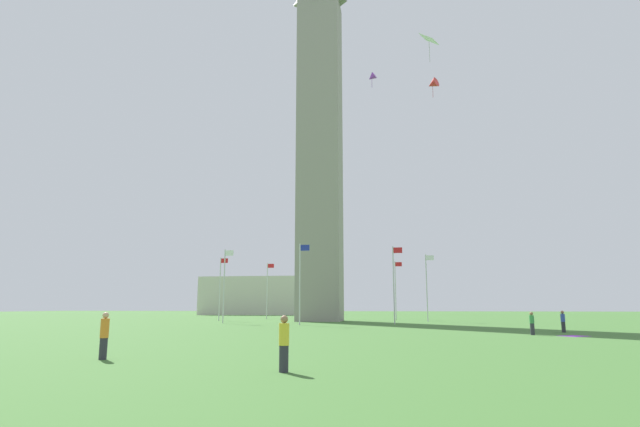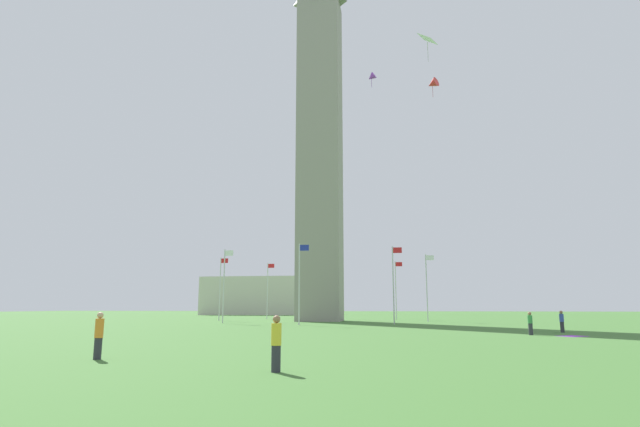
% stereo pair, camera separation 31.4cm
% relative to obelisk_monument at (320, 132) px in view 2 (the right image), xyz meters
% --- Properties ---
extents(ground_plane, '(260.00, 260.00, 0.00)m').
position_rel_obelisk_monument_xyz_m(ground_plane, '(0.00, 0.00, -26.48)').
color(ground_plane, '#3D6B2D').
extents(obelisk_monument, '(5.82, 5.82, 52.95)m').
position_rel_obelisk_monument_xyz_m(obelisk_monument, '(0.00, 0.00, 0.00)').
color(obelisk_monument, gray).
rests_on(obelisk_monument, ground).
extents(flagpole_n, '(1.12, 0.14, 8.70)m').
position_rel_obelisk_monument_xyz_m(flagpole_n, '(14.18, 0.00, -21.73)').
color(flagpole_n, silver).
rests_on(flagpole_n, ground).
extents(flagpole_ne, '(1.12, 0.14, 8.70)m').
position_rel_obelisk_monument_xyz_m(flagpole_ne, '(10.04, 9.99, -21.73)').
color(flagpole_ne, silver).
rests_on(flagpole_ne, ground).
extents(flagpole_e, '(1.12, 0.14, 8.70)m').
position_rel_obelisk_monument_xyz_m(flagpole_e, '(0.06, 14.12, -21.73)').
color(flagpole_e, silver).
rests_on(flagpole_e, ground).
extents(flagpole_se, '(1.12, 0.14, 8.70)m').
position_rel_obelisk_monument_xyz_m(flagpole_se, '(-9.93, 9.99, -21.73)').
color(flagpole_se, silver).
rests_on(flagpole_se, ground).
extents(flagpole_s, '(1.12, 0.14, 8.70)m').
position_rel_obelisk_monument_xyz_m(flagpole_s, '(-14.07, 0.00, -21.73)').
color(flagpole_s, silver).
rests_on(flagpole_s, ground).
extents(flagpole_sw, '(1.12, 0.14, 8.70)m').
position_rel_obelisk_monument_xyz_m(flagpole_sw, '(-9.93, -9.99, -21.73)').
color(flagpole_sw, silver).
rests_on(flagpole_sw, ground).
extents(flagpole_w, '(1.12, 0.14, 8.70)m').
position_rel_obelisk_monument_xyz_m(flagpole_w, '(0.06, -14.12, -21.73)').
color(flagpole_w, silver).
rests_on(flagpole_w, ground).
extents(flagpole_nw, '(1.12, 0.14, 8.70)m').
position_rel_obelisk_monument_xyz_m(flagpole_nw, '(10.04, -9.99, -21.73)').
color(flagpole_nw, silver).
rests_on(flagpole_nw, ground).
extents(person_green_shirt, '(0.32, 0.32, 1.59)m').
position_rel_obelisk_monument_xyz_m(person_green_shirt, '(19.76, -30.06, -25.69)').
color(person_green_shirt, '#2D2D38').
rests_on(person_green_shirt, ground).
extents(person_orange_shirt, '(0.32, 0.32, 1.77)m').
position_rel_obelisk_monument_xyz_m(person_orange_shirt, '(-0.54, -49.88, -25.60)').
color(person_orange_shirt, '#2D2D38').
rests_on(person_orange_shirt, ground).
extents(person_blue_shirt, '(0.32, 0.32, 1.64)m').
position_rel_obelisk_monument_xyz_m(person_blue_shirt, '(22.99, -26.04, -25.66)').
color(person_blue_shirt, '#2D2D38').
rests_on(person_blue_shirt, ground).
extents(person_yellow_shirt, '(0.32, 0.32, 1.72)m').
position_rel_obelisk_monument_xyz_m(person_yellow_shirt, '(7.09, -52.47, -25.62)').
color(person_yellow_shirt, '#2D2D38').
rests_on(person_yellow_shirt, ground).
extents(kite_white_diamond, '(1.68, 1.78, 2.38)m').
position_rel_obelisk_monument_xyz_m(kite_white_diamond, '(13.55, -29.46, -3.24)').
color(kite_white_diamond, white).
extents(kite_red_delta, '(2.00, 1.95, 2.68)m').
position_rel_obelisk_monument_xyz_m(kite_red_delta, '(15.69, -3.50, 4.54)').
color(kite_red_delta, red).
extents(kite_purple_delta, '(1.52, 1.36, 2.01)m').
position_rel_obelisk_monument_xyz_m(kite_purple_delta, '(7.90, -8.36, 3.81)').
color(kite_purple_delta, purple).
extents(distant_building, '(24.20, 11.91, 8.53)m').
position_rel_obelisk_monument_xyz_m(distant_building, '(-22.19, 47.18, -22.21)').
color(distant_building, beige).
rests_on(distant_building, ground).
extents(picnic_blanket_near_first_person, '(2.28, 2.22, 0.01)m').
position_rel_obelisk_monument_xyz_m(picnic_blanket_near_first_person, '(22.16, -31.00, -26.47)').
color(picnic_blanket_near_first_person, purple).
rests_on(picnic_blanket_near_first_person, ground).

